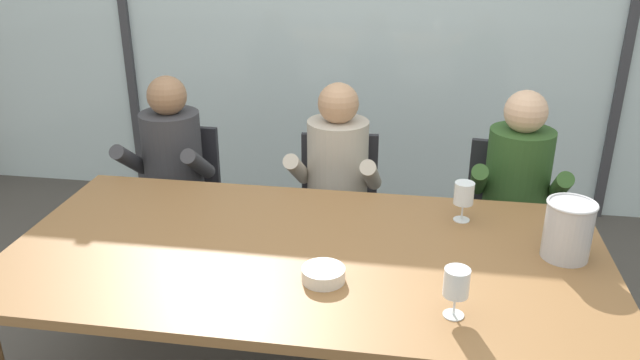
# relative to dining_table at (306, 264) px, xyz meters

# --- Properties ---
(ground) EXTENTS (14.00, 14.00, 0.00)m
(ground) POSITION_rel_dining_table_xyz_m (0.00, 1.00, -0.71)
(ground) COLOR #4C4742
(window_glass_panel) EXTENTS (7.53, 0.03, 2.60)m
(window_glass_panel) POSITION_rel_dining_table_xyz_m (0.00, 2.19, 0.59)
(window_glass_panel) COLOR silver
(window_glass_panel) RESTS_ON ground
(window_mullion_left) EXTENTS (0.06, 0.06, 2.60)m
(window_mullion_left) POSITION_rel_dining_table_xyz_m (-1.69, 2.17, 0.59)
(window_mullion_left) COLOR #38383D
(window_mullion_left) RESTS_ON ground
(window_mullion_right) EXTENTS (0.06, 0.06, 2.60)m
(window_mullion_right) POSITION_rel_dining_table_xyz_m (1.69, 2.17, 0.59)
(window_mullion_right) COLOR #38383D
(window_mullion_right) RESTS_ON ground
(hillside_vineyard) EXTENTS (13.53, 2.40, 1.79)m
(hillside_vineyard) POSITION_rel_dining_table_xyz_m (0.00, 6.41, 0.19)
(hillside_vineyard) COLOR #386633
(hillside_vineyard) RESTS_ON ground
(dining_table) EXTENTS (2.33, 1.17, 0.77)m
(dining_table) POSITION_rel_dining_table_xyz_m (0.00, 0.00, 0.00)
(dining_table) COLOR olive
(dining_table) RESTS_ON ground
(chair_near_curtain) EXTENTS (0.45, 0.45, 0.88)m
(chair_near_curtain) POSITION_rel_dining_table_xyz_m (-0.91, 0.97, -0.19)
(chair_near_curtain) COLOR #232328
(chair_near_curtain) RESTS_ON ground
(chair_left_of_center) EXTENTS (0.48, 0.48, 0.88)m
(chair_left_of_center) POSITION_rel_dining_table_xyz_m (0.00, 0.98, -0.19)
(chair_left_of_center) COLOR #232328
(chair_left_of_center) RESTS_ON ground
(chair_center) EXTENTS (0.49, 0.49, 0.88)m
(chair_center) POSITION_rel_dining_table_xyz_m (0.89, 0.99, -0.19)
(chair_center) COLOR #232328
(chair_center) RESTS_ON ground
(person_charcoal_jacket) EXTENTS (0.46, 0.61, 1.20)m
(person_charcoal_jacket) POSITION_rel_dining_table_xyz_m (-0.91, 0.86, -0.02)
(person_charcoal_jacket) COLOR #38383D
(person_charcoal_jacket) RESTS_ON ground
(person_beige_jumper) EXTENTS (0.48, 0.62, 1.20)m
(person_beige_jumper) POSITION_rel_dining_table_xyz_m (-0.00, 0.86, -0.02)
(person_beige_jumper) COLOR #B7AD9E
(person_beige_jumper) RESTS_ON ground
(person_olive_shirt) EXTENTS (0.49, 0.63, 1.20)m
(person_olive_shirt) POSITION_rel_dining_table_xyz_m (0.91, 0.86, -0.02)
(person_olive_shirt) COLOR #2D5123
(person_olive_shirt) RESTS_ON ground
(ice_bucket_primary) EXTENTS (0.19, 0.19, 0.23)m
(ice_bucket_primary) POSITION_rel_dining_table_xyz_m (0.98, 0.11, 0.18)
(ice_bucket_primary) COLOR #B7B7BC
(ice_bucket_primary) RESTS_ON dining_table
(tasting_bowl) EXTENTS (0.16, 0.16, 0.05)m
(tasting_bowl) POSITION_rel_dining_table_xyz_m (0.10, -0.21, 0.09)
(tasting_bowl) COLOR silver
(tasting_bowl) RESTS_ON dining_table
(wine_glass_by_left_taster) EXTENTS (0.08, 0.08, 0.17)m
(wine_glass_by_left_taster) POSITION_rel_dining_table_xyz_m (0.61, 0.36, 0.18)
(wine_glass_by_left_taster) COLOR silver
(wine_glass_by_left_taster) RESTS_ON dining_table
(wine_glass_near_bucket) EXTENTS (0.08, 0.08, 0.17)m
(wine_glass_near_bucket) POSITION_rel_dining_table_xyz_m (0.55, -0.35, 0.19)
(wine_glass_near_bucket) COLOR silver
(wine_glass_near_bucket) RESTS_ON dining_table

